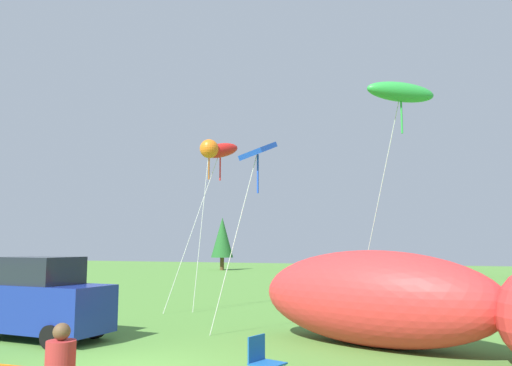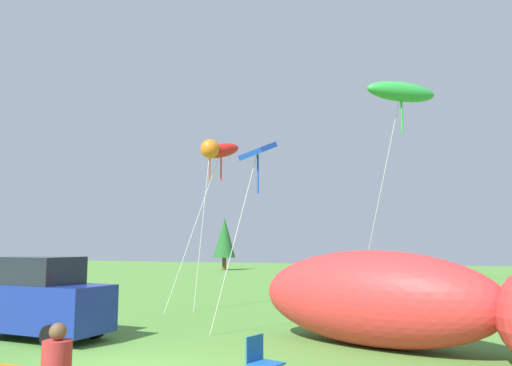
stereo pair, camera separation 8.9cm
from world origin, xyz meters
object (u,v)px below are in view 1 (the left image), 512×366
Objects in this scene: kite_blue_box at (257,154)px; kite_green_fish at (401,93)px; inflatable_cat at (401,304)px; kite_red_lizard at (220,151)px; parked_car at (40,299)px; folding_chair at (263,358)px; kite_orange_flower at (209,149)px.

kite_green_fish is at bearing 18.91° from kite_blue_box.
kite_red_lizard reaches higher than inflatable_cat.
parked_car is at bearing -154.51° from kite_green_fish.
folding_chair is 9.75m from kite_green_fish.
kite_red_lizard is at bearing 155.66° from kite_green_fish.
inflatable_cat is (9.46, 2.16, 0.04)m from parked_car.
kite_green_fish is 4.81m from kite_blue_box.
kite_red_lizard is (0.24, 0.58, 0.02)m from kite_orange_flower.
parked_car is at bearing -101.70° from kite_red_lizard.
kite_green_fish is (8.03, -2.94, 0.68)m from kite_orange_flower.
folding_chair is 12.93m from kite_orange_flower.
folding_chair is at bearing -95.58° from inflatable_cat.
parked_car is 4.27× the size of folding_chair.
parked_car is at bearing -100.83° from kite_orange_flower.
kite_orange_flower is (1.42, 7.45, 5.47)m from parked_car.
parked_car is 0.57× the size of kite_red_lizard.
kite_green_fish is 1.32× the size of kite_blue_box.
folding_chair is at bearing -106.49° from kite_green_fish.
kite_orange_flower is at bearing 131.27° from kite_blue_box.
inflatable_cat is 1.18× the size of kite_red_lizard.
parked_car is 7.80m from folding_chair.
kite_blue_box is 6.25m from kite_red_lizard.
parked_car is 9.70m from inflatable_cat.
inflatable_cat is at bearing -89.77° from kite_green_fish.
kite_blue_box is (5.26, 3.07, 4.27)m from parked_car.
kite_blue_box is (3.84, -4.38, -1.20)m from kite_orange_flower.
inflatable_cat is 1.11× the size of kite_green_fish.
folding_chair is (7.43, -2.31, -0.52)m from parked_car.
kite_red_lizard is at bearing 67.81° from kite_orange_flower.
kite_orange_flower is at bearing 82.06° from parked_car.
inflatable_cat is 11.04m from kite_orange_flower.
kite_orange_flower is (-6.01, 9.76, 6.00)m from folding_chair.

